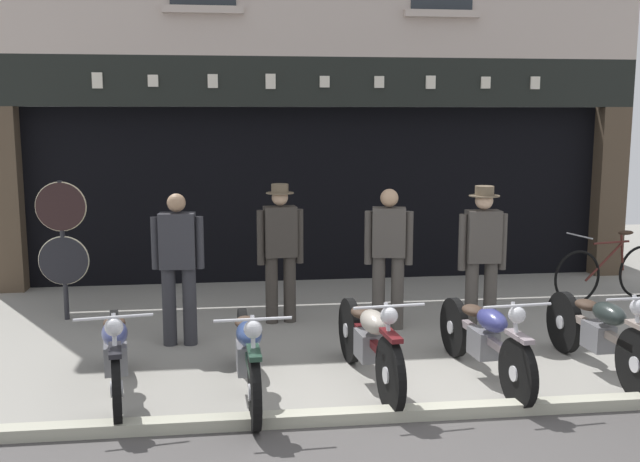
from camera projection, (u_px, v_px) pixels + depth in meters
shop_facade at (309, 162)px, 12.60m from camera, size 9.72×4.42×6.10m
motorcycle_left at (115, 352)px, 6.48m from camera, size 0.62×1.91×0.90m
motorcycle_center_left at (248, 352)px, 6.47m from camera, size 0.62×2.02×0.91m
motorcycle_center at (369, 341)px, 6.76m from camera, size 0.62×1.98×0.92m
motorcycle_center_right at (485, 338)px, 6.89m from camera, size 0.62×2.02×0.90m
motorcycle_right at (600, 332)px, 7.05m from camera, size 0.62×1.99×0.92m
salesman_left at (178, 262)px, 7.88m from camera, size 0.56×0.26×1.66m
shopkeeper_center at (280, 247)px, 8.75m from camera, size 0.56×0.33×1.68m
salesman_right at (388, 252)px, 8.49m from camera, size 0.55×0.29×1.65m
assistant_far_right at (482, 252)px, 8.33m from camera, size 0.56×0.34×1.70m
tyre_sign_pole at (62, 236)px, 8.84m from camera, size 0.60×0.06×1.71m
advert_board_near at (442, 161)px, 11.23m from camera, size 0.70×0.03×0.98m
leaning_bicycle at (610, 272)px, 9.92m from camera, size 1.76×0.57×0.96m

